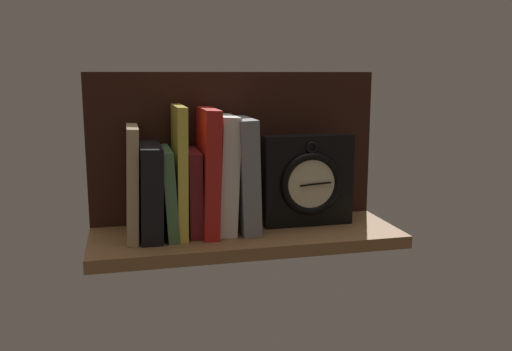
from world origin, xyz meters
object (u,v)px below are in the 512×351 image
book_green_romantic (168,192)px  book_white_catcher (225,174)px  book_red_requiem (208,171)px  book_maroon_dawkins (193,192)px  book_tan_shortstories (132,182)px  framed_clock (308,181)px  book_yellow_seinlanguage (179,171)px  book_black_skeptic (150,191)px  book_gray_chess (244,174)px

book_green_romantic → book_white_catcher: bearing=0.0°
book_green_romantic → book_red_requiem: book_red_requiem is taller
book_maroon_dawkins → book_tan_shortstories: bearing=180.0°
book_maroon_dawkins → framed_clock: framed_clock is taller
book_tan_shortstories → book_white_catcher: size_ratio=0.93×
book_red_requiem → book_yellow_seinlanguage: bearing=180.0°
book_tan_shortstories → book_white_catcher: bearing=0.0°
book_white_catcher → book_black_skeptic: bearing=-180.0°
book_red_requiem → book_gray_chess: 7.57cm
book_tan_shortstories → framed_clock: (36.49, 0.07, -1.42)cm
book_yellow_seinlanguage → book_green_romantic: bearing=180.0°
framed_clock → book_green_romantic: bearing=-179.9°
book_yellow_seinlanguage → book_maroon_dawkins: book_yellow_seinlanguage is taller
book_red_requiem → book_white_catcher: size_ratio=1.06×
book_tan_shortstories → book_maroon_dawkins: (11.88, 0.00, -2.53)cm
book_tan_shortstories → book_red_requiem: book_red_requiem is taller
book_white_catcher → book_yellow_seinlanguage: bearing=-180.0°
book_yellow_seinlanguage → book_maroon_dawkins: (2.58, 0.00, -4.45)cm
book_gray_chess → book_tan_shortstories: bearing=180.0°
book_black_skeptic → book_white_catcher: 15.37cm
book_gray_chess → book_maroon_dawkins: bearing=180.0°
book_tan_shortstories → book_green_romantic: 7.29cm
book_yellow_seinlanguage → book_gray_chess: bearing=0.0°
book_tan_shortstories → book_black_skeptic: book_tan_shortstories is taller
book_maroon_dawkins → framed_clock: 24.64cm
book_yellow_seinlanguage → book_white_catcher: size_ratio=1.09×
book_tan_shortstories → book_white_catcher: (18.58, 0.00, 0.87)cm
book_gray_chess → book_red_requiem: bearing=180.0°
book_black_skeptic → book_green_romantic: bearing=0.0°
book_black_skeptic → book_red_requiem: size_ratio=0.73×
book_red_requiem → book_gray_chess: (7.50, 0.00, -1.03)cm
book_red_requiem → book_white_catcher: 3.66cm
book_tan_shortstories → book_maroon_dawkins: size_ratio=1.30×
book_yellow_seinlanguage → book_white_catcher: book_yellow_seinlanguage is taller
book_green_romantic → book_yellow_seinlanguage: bearing=0.0°
book_yellow_seinlanguage → book_red_requiem: size_ratio=1.03×
book_white_catcher → book_red_requiem: bearing=-180.0°
book_green_romantic → book_white_catcher: size_ratio=0.74×
book_red_requiem → book_maroon_dawkins: bearing=180.0°
book_maroon_dawkins → book_white_catcher: (6.71, 0.00, 3.40)cm
book_gray_chess → book_green_romantic: bearing=180.0°
book_red_requiem → book_black_skeptic: bearing=180.0°
book_yellow_seinlanguage → framed_clock: book_yellow_seinlanguage is taller
book_maroon_dawkins → framed_clock: bearing=0.2°
book_tan_shortstories → book_yellow_seinlanguage: (9.30, 0.00, 1.91)cm
book_tan_shortstories → framed_clock: book_tan_shortstories is taller
framed_clock → book_tan_shortstories: bearing=-179.9°
book_yellow_seinlanguage → book_white_catcher: (9.28, 0.00, -1.05)cm
book_green_romantic → book_maroon_dawkins: 4.95cm
book_yellow_seinlanguage → framed_clock: size_ratio=1.34×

